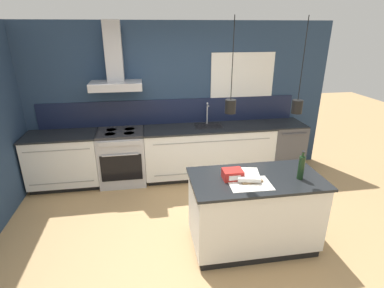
# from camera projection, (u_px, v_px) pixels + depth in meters

# --- Properties ---
(ground_plane) EXTENTS (16.00, 16.00, 0.00)m
(ground_plane) POSITION_uv_depth(u_px,v_px,m) (189.00, 239.00, 3.78)
(ground_plane) COLOR tan
(ground_plane) RESTS_ON ground
(wall_back) EXTENTS (5.60, 2.35, 2.60)m
(wall_back) POSITION_uv_depth(u_px,v_px,m) (168.00, 98.00, 5.12)
(wall_back) COLOR navy
(wall_back) RESTS_ON ground_plane
(counter_run_left) EXTENTS (1.13, 0.64, 0.91)m
(counter_run_left) POSITION_uv_depth(u_px,v_px,m) (64.00, 160.00, 4.90)
(counter_run_left) COLOR black
(counter_run_left) RESTS_ON ground_plane
(counter_run_sink) EXTENTS (2.24, 0.64, 1.29)m
(counter_run_sink) POSITION_uv_depth(u_px,v_px,m) (209.00, 151.00, 5.26)
(counter_run_sink) COLOR black
(counter_run_sink) RESTS_ON ground_plane
(oven_range) EXTENTS (0.75, 0.66, 0.91)m
(oven_range) POSITION_uv_depth(u_px,v_px,m) (122.00, 157.00, 5.04)
(oven_range) COLOR #B5B5BA
(oven_range) RESTS_ON ground_plane
(dishwasher) EXTENTS (0.58, 0.65, 0.91)m
(dishwasher) POSITION_uv_depth(u_px,v_px,m) (284.00, 147.00, 5.47)
(dishwasher) COLOR #4C4C51
(dishwasher) RESTS_ON ground_plane
(kitchen_island) EXTENTS (1.50, 0.79, 0.91)m
(kitchen_island) POSITION_uv_depth(u_px,v_px,m) (254.00, 211.00, 3.54)
(kitchen_island) COLOR black
(kitchen_island) RESTS_ON ground_plane
(bottle_on_island) EXTENTS (0.07, 0.07, 0.33)m
(bottle_on_island) POSITION_uv_depth(u_px,v_px,m) (301.00, 167.00, 3.30)
(bottle_on_island) COLOR #193319
(bottle_on_island) RESTS_ON kitchen_island
(book_stack) EXTENTS (0.30, 0.34, 0.07)m
(book_stack) POSITION_uv_depth(u_px,v_px,m) (248.00, 176.00, 3.35)
(book_stack) COLOR olive
(book_stack) RESTS_ON kitchen_island
(red_supply_box) EXTENTS (0.22, 0.17, 0.11)m
(red_supply_box) POSITION_uv_depth(u_px,v_px,m) (233.00, 174.00, 3.32)
(red_supply_box) COLOR red
(red_supply_box) RESTS_ON kitchen_island
(paper_pile) EXTENTS (0.46, 0.34, 0.01)m
(paper_pile) POSITION_uv_depth(u_px,v_px,m) (250.00, 184.00, 3.23)
(paper_pile) COLOR silver
(paper_pile) RESTS_ON kitchen_island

